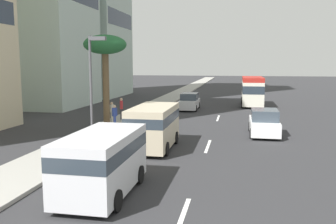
{
  "coord_description": "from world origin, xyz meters",
  "views": [
    {
      "loc": [
        -5.24,
        -1.57,
        4.72
      ],
      "look_at": [
        16.36,
        2.61,
        1.71
      ],
      "focal_mm": 38.39,
      "sensor_mm": 36.0,
      "label": 1
    }
  ],
  "objects_px": {
    "van_fifth": "(154,125)",
    "pedestrian_by_tree": "(115,115)",
    "car_third": "(264,123)",
    "minibus_fourth": "(252,90)",
    "palm_tree": "(105,48)",
    "car_lead": "(189,102)",
    "van_second": "(102,159)",
    "pedestrian_near_lamp": "(112,111)",
    "pedestrian_mid_block": "(121,107)",
    "street_lamp": "(93,78)"
  },
  "relations": [
    {
      "from": "van_fifth",
      "to": "pedestrian_by_tree",
      "type": "bearing_deg",
      "value": -142.43
    },
    {
      "from": "car_third",
      "to": "minibus_fourth",
      "type": "distance_m",
      "value": 16.53
    },
    {
      "from": "palm_tree",
      "to": "car_lead",
      "type": "bearing_deg",
      "value": -24.38
    },
    {
      "from": "palm_tree",
      "to": "minibus_fourth",
      "type": "bearing_deg",
      "value": -36.7
    },
    {
      "from": "van_second",
      "to": "car_lead",
      "type": "bearing_deg",
      "value": -179.78
    },
    {
      "from": "van_second",
      "to": "car_third",
      "type": "height_order",
      "value": "van_second"
    },
    {
      "from": "pedestrian_near_lamp",
      "to": "pedestrian_mid_block",
      "type": "height_order",
      "value": "pedestrian_mid_block"
    },
    {
      "from": "pedestrian_mid_block",
      "to": "pedestrian_by_tree",
      "type": "height_order",
      "value": "pedestrian_mid_block"
    },
    {
      "from": "van_fifth",
      "to": "street_lamp",
      "type": "xyz_separation_m",
      "value": [
        -0.86,
        3.13,
        2.57
      ]
    },
    {
      "from": "van_second",
      "to": "pedestrian_near_lamp",
      "type": "height_order",
      "value": "van_second"
    },
    {
      "from": "van_second",
      "to": "pedestrian_near_lamp",
      "type": "xyz_separation_m",
      "value": [
        14.55,
        4.89,
        -0.29
      ]
    },
    {
      "from": "pedestrian_by_tree",
      "to": "minibus_fourth",
      "type": "bearing_deg",
      "value": -9.66
    },
    {
      "from": "van_second",
      "to": "minibus_fourth",
      "type": "relative_size",
      "value": 0.73
    },
    {
      "from": "minibus_fourth",
      "to": "pedestrian_near_lamp",
      "type": "relative_size",
      "value": 4.04
    },
    {
      "from": "van_second",
      "to": "street_lamp",
      "type": "relative_size",
      "value": 0.77
    },
    {
      "from": "pedestrian_by_tree",
      "to": "van_fifth",
      "type": "bearing_deg",
      "value": -119.58
    },
    {
      "from": "pedestrian_mid_block",
      "to": "pedestrian_by_tree",
      "type": "distance_m",
      "value": 3.48
    },
    {
      "from": "pedestrian_by_tree",
      "to": "palm_tree",
      "type": "height_order",
      "value": "palm_tree"
    },
    {
      "from": "van_second",
      "to": "pedestrian_mid_block",
      "type": "height_order",
      "value": "van_second"
    },
    {
      "from": "pedestrian_mid_block",
      "to": "street_lamp",
      "type": "xyz_separation_m",
      "value": [
        -9.69,
        -1.65,
        2.8
      ]
    },
    {
      "from": "pedestrian_near_lamp",
      "to": "palm_tree",
      "type": "xyz_separation_m",
      "value": [
        -0.95,
        0.07,
        4.81
      ]
    },
    {
      "from": "minibus_fourth",
      "to": "palm_tree",
      "type": "distance_m",
      "value": 19.3
    },
    {
      "from": "car_lead",
      "to": "pedestrian_by_tree",
      "type": "xyz_separation_m",
      "value": [
        -11.75,
        3.87,
        0.22
      ]
    },
    {
      "from": "pedestrian_by_tree",
      "to": "palm_tree",
      "type": "xyz_separation_m",
      "value": [
        1.01,
        0.99,
        4.8
      ]
    },
    {
      "from": "car_lead",
      "to": "van_fifth",
      "type": "relative_size",
      "value": 0.92
    },
    {
      "from": "van_fifth",
      "to": "car_third",
      "type": "bearing_deg",
      "value": 128.81
    },
    {
      "from": "van_second",
      "to": "minibus_fourth",
      "type": "height_order",
      "value": "minibus_fourth"
    },
    {
      "from": "minibus_fourth",
      "to": "palm_tree",
      "type": "bearing_deg",
      "value": 143.3
    },
    {
      "from": "palm_tree",
      "to": "street_lamp",
      "type": "xyz_separation_m",
      "value": [
        -7.28,
        -2.03,
        -1.89
      ]
    },
    {
      "from": "minibus_fourth",
      "to": "palm_tree",
      "type": "relative_size",
      "value": 0.95
    },
    {
      "from": "car_lead",
      "to": "van_second",
      "type": "distance_m",
      "value": 24.34
    },
    {
      "from": "pedestrian_near_lamp",
      "to": "palm_tree",
      "type": "bearing_deg",
      "value": -155.27
    },
    {
      "from": "pedestrian_near_lamp",
      "to": "pedestrian_by_tree",
      "type": "relative_size",
      "value": 0.99
    },
    {
      "from": "pedestrian_mid_block",
      "to": "pedestrian_by_tree",
      "type": "relative_size",
      "value": 1.11
    },
    {
      "from": "car_lead",
      "to": "pedestrian_near_lamp",
      "type": "relative_size",
      "value": 2.83
    },
    {
      "from": "van_fifth",
      "to": "pedestrian_by_tree",
      "type": "relative_size",
      "value": 3.04
    },
    {
      "from": "car_lead",
      "to": "minibus_fourth",
      "type": "xyz_separation_m",
      "value": [
        4.39,
        -6.41,
        0.96
      ]
    },
    {
      "from": "minibus_fourth",
      "to": "van_fifth",
      "type": "xyz_separation_m",
      "value": [
        -21.55,
        6.12,
        -0.4
      ]
    },
    {
      "from": "pedestrian_near_lamp",
      "to": "street_lamp",
      "type": "distance_m",
      "value": 8.95
    },
    {
      "from": "car_third",
      "to": "pedestrian_by_tree",
      "type": "xyz_separation_m",
      "value": [
        0.36,
        10.44,
        0.2
      ]
    },
    {
      "from": "van_second",
      "to": "pedestrian_by_tree",
      "type": "xyz_separation_m",
      "value": [
        12.59,
        3.97,
        -0.28
      ]
    },
    {
      "from": "van_fifth",
      "to": "pedestrian_by_tree",
      "type": "distance_m",
      "value": 6.84
    },
    {
      "from": "van_fifth",
      "to": "pedestrian_by_tree",
      "type": "xyz_separation_m",
      "value": [
        5.41,
        4.16,
        -0.34
      ]
    },
    {
      "from": "van_second",
      "to": "pedestrian_by_tree",
      "type": "distance_m",
      "value": 13.2
    },
    {
      "from": "minibus_fourth",
      "to": "pedestrian_by_tree",
      "type": "distance_m",
      "value": 19.15
    },
    {
      "from": "pedestrian_near_lamp",
      "to": "pedestrian_by_tree",
      "type": "bearing_deg",
      "value": -125.88
    },
    {
      "from": "car_lead",
      "to": "van_second",
      "type": "bearing_deg",
      "value": 0.22
    },
    {
      "from": "minibus_fourth",
      "to": "palm_tree",
      "type": "xyz_separation_m",
      "value": [
        -15.13,
        11.27,
        4.06
      ]
    },
    {
      "from": "van_fifth",
      "to": "pedestrian_near_lamp",
      "type": "relative_size",
      "value": 3.06
    },
    {
      "from": "minibus_fourth",
      "to": "pedestrian_mid_block",
      "type": "bearing_deg",
      "value": 139.4
    }
  ]
}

